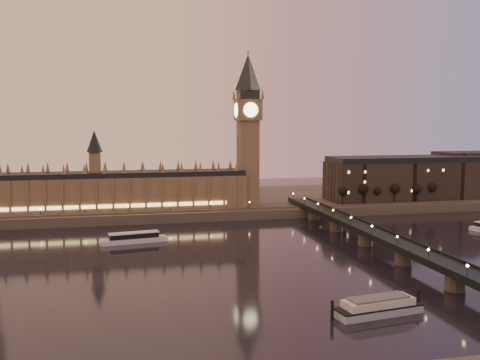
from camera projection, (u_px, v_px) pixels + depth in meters
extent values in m
plane|color=black|center=(191.00, 265.00, 235.78)|extent=(700.00, 700.00, 0.00)
cube|color=#423D35|center=(203.00, 202.00, 402.11)|extent=(560.00, 130.00, 6.00)
cube|color=brown|center=(106.00, 194.00, 342.97)|extent=(180.00, 26.00, 22.00)
cube|color=black|center=(105.00, 174.00, 341.63)|extent=(180.00, 22.00, 3.20)
cube|color=#FFCC7F|center=(105.00, 206.00, 330.50)|extent=(153.00, 0.25, 2.20)
cube|color=brown|center=(248.00, 164.00, 361.08)|extent=(13.00, 13.00, 58.00)
cube|color=brown|center=(248.00, 110.00, 357.25)|extent=(16.00, 16.00, 14.00)
cylinder|color=#FFEAA5|center=(251.00, 110.00, 349.30)|extent=(9.60, 0.35, 9.60)
cylinder|color=#FFEAA5|center=(236.00, 110.00, 355.51)|extent=(0.35, 9.60, 9.60)
cube|color=black|center=(248.00, 95.00, 356.18)|extent=(13.00, 13.00, 6.00)
cone|color=black|center=(248.00, 72.00, 354.59)|extent=(17.68, 17.68, 24.00)
sphere|color=gold|center=(248.00, 52.00, 353.21)|extent=(2.00, 2.00, 2.00)
cube|color=black|center=(383.00, 238.00, 254.53)|extent=(13.00, 260.00, 2.00)
cube|color=black|center=(371.00, 235.00, 253.03)|extent=(0.60, 260.00, 1.00)
cube|color=black|center=(395.00, 234.00, 255.71)|extent=(0.60, 260.00, 1.00)
cube|color=black|center=(402.00, 181.00, 393.64)|extent=(110.00, 36.00, 28.00)
cube|color=black|center=(402.00, 159.00, 391.94)|extent=(108.00, 34.00, 4.00)
cube|color=black|center=(475.00, 173.00, 419.89)|extent=(60.00, 30.00, 34.00)
cylinder|color=black|center=(342.00, 199.00, 365.50)|extent=(0.70, 0.70, 9.46)
sphere|color=black|center=(342.00, 192.00, 364.98)|extent=(6.31, 6.31, 6.31)
cylinder|color=black|center=(360.00, 198.00, 368.39)|extent=(0.70, 0.70, 9.46)
sphere|color=black|center=(360.00, 191.00, 367.86)|extent=(6.31, 6.31, 6.31)
cylinder|color=black|center=(378.00, 198.00, 371.27)|extent=(0.70, 0.70, 9.46)
sphere|color=black|center=(378.00, 191.00, 370.74)|extent=(6.31, 6.31, 6.31)
cylinder|color=black|center=(396.00, 197.00, 374.15)|extent=(0.70, 0.70, 9.46)
sphere|color=black|center=(396.00, 190.00, 373.62)|extent=(6.31, 6.31, 6.31)
cylinder|color=black|center=(413.00, 196.00, 377.03)|extent=(0.70, 0.70, 9.46)
sphere|color=black|center=(414.00, 190.00, 376.51)|extent=(6.31, 6.31, 6.31)
cylinder|color=black|center=(431.00, 196.00, 379.91)|extent=(0.70, 0.70, 9.46)
sphere|color=black|center=(431.00, 189.00, 379.39)|extent=(6.31, 6.31, 6.31)
cube|color=silver|center=(134.00, 240.00, 279.95)|extent=(34.85, 12.67, 2.50)
cube|color=black|center=(134.00, 235.00, 279.69)|extent=(25.88, 9.96, 2.50)
cube|color=silver|center=(134.00, 233.00, 279.53)|extent=(26.60, 10.36, 0.45)
cube|color=#9BB3C6|center=(378.00, 311.00, 174.80)|extent=(30.75, 12.70, 2.42)
cube|color=black|center=(378.00, 307.00, 174.64)|extent=(30.75, 12.70, 0.47)
cube|color=silver|center=(378.00, 302.00, 174.49)|extent=(25.08, 10.96, 2.42)
cube|color=#595B5E|center=(378.00, 298.00, 174.33)|extent=(21.25, 9.48, 0.65)
cylinder|color=black|center=(332.00, 310.00, 169.62)|extent=(1.03, 1.03, 6.34)
cylinder|color=black|center=(418.00, 298.00, 181.50)|extent=(1.03, 1.03, 6.34)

